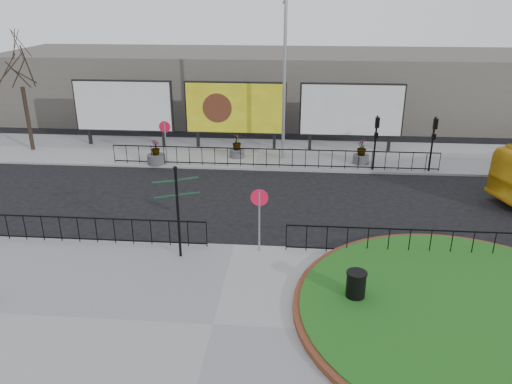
# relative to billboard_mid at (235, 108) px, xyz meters

# --- Properties ---
(ground) EXTENTS (90.00, 90.00, 0.00)m
(ground) POSITION_rel_billboard_mid_xyz_m (1.50, -12.97, -2.60)
(ground) COLOR black
(ground) RESTS_ON ground
(pavement_near) EXTENTS (30.00, 10.00, 0.12)m
(pavement_near) POSITION_rel_billboard_mid_xyz_m (1.50, -17.97, -2.54)
(pavement_near) COLOR gray
(pavement_near) RESTS_ON ground
(pavement_far) EXTENTS (44.00, 6.00, 0.12)m
(pavement_far) POSITION_rel_billboard_mid_xyz_m (1.50, -0.97, -2.54)
(pavement_far) COLOR gray
(pavement_far) RESTS_ON ground
(brick_edge) EXTENTS (10.40, 10.40, 0.18)m
(brick_edge) POSITION_rel_billboard_mid_xyz_m (9.00, -16.97, -2.39)
(brick_edge) COLOR brown
(brick_edge) RESTS_ON pavement_near
(grass_lawn) EXTENTS (10.00, 10.00, 0.22)m
(grass_lawn) POSITION_rel_billboard_mid_xyz_m (9.00, -16.97, -2.37)
(grass_lawn) COLOR #1E5316
(grass_lawn) RESTS_ON pavement_near
(railing_near_left) EXTENTS (10.00, 0.10, 1.10)m
(railing_near_left) POSITION_rel_billboard_mid_xyz_m (-4.50, -13.27, -1.93)
(railing_near_left) COLOR black
(railing_near_left) RESTS_ON pavement_near
(railing_near_right) EXTENTS (9.00, 0.10, 1.10)m
(railing_near_right) POSITION_rel_billboard_mid_xyz_m (8.00, -13.27, -1.93)
(railing_near_right) COLOR black
(railing_near_right) RESTS_ON pavement_near
(railing_far) EXTENTS (18.00, 0.10, 1.10)m
(railing_far) POSITION_rel_billboard_mid_xyz_m (2.50, -3.67, -1.93)
(railing_far) COLOR black
(railing_far) RESTS_ON pavement_far
(speed_sign_far) EXTENTS (0.64, 0.07, 2.47)m
(speed_sign_far) POSITION_rel_billboard_mid_xyz_m (-3.50, -3.57, -0.68)
(speed_sign_far) COLOR gray
(speed_sign_far) RESTS_ON pavement_far
(speed_sign_near) EXTENTS (0.64, 0.07, 2.47)m
(speed_sign_near) POSITION_rel_billboard_mid_xyz_m (2.50, -13.37, -0.68)
(speed_sign_near) COLOR gray
(speed_sign_near) RESTS_ON pavement_near
(billboard_left) EXTENTS (6.20, 0.31, 4.10)m
(billboard_left) POSITION_rel_billboard_mid_xyz_m (-7.00, 0.00, 0.00)
(billboard_left) COLOR black
(billboard_left) RESTS_ON pavement_far
(billboard_mid) EXTENTS (6.20, 0.31, 4.10)m
(billboard_mid) POSITION_rel_billboard_mid_xyz_m (0.00, 0.00, 0.00)
(billboard_mid) COLOR black
(billboard_mid) RESTS_ON pavement_far
(billboard_right) EXTENTS (6.20, 0.31, 4.10)m
(billboard_right) POSITION_rel_billboard_mid_xyz_m (7.00, 0.00, 0.00)
(billboard_right) COLOR black
(billboard_right) RESTS_ON pavement_far
(lamp_post) EXTENTS (0.74, 0.18, 9.23)m
(lamp_post) POSITION_rel_billboard_mid_xyz_m (3.01, -1.97, 2.23)
(lamp_post) COLOR gray
(lamp_post) RESTS_ON pavement_far
(signal_pole_a) EXTENTS (0.22, 0.26, 3.00)m
(signal_pole_a) POSITION_rel_billboard_mid_xyz_m (8.00, -3.63, -0.50)
(signal_pole_a) COLOR black
(signal_pole_a) RESTS_ON pavement_far
(signal_pole_b) EXTENTS (0.22, 0.26, 3.00)m
(signal_pole_b) POSITION_rel_billboard_mid_xyz_m (11.00, -3.63, -0.50)
(signal_pole_b) COLOR black
(signal_pole_b) RESTS_ON pavement_far
(tree_left) EXTENTS (2.00, 2.00, 7.00)m
(tree_left) POSITION_rel_billboard_mid_xyz_m (-12.50, -1.47, 1.02)
(tree_left) COLOR #2D2119
(tree_left) RESTS_ON pavement_far
(building_backdrop) EXTENTS (40.00, 10.00, 5.00)m
(building_backdrop) POSITION_rel_billboard_mid_xyz_m (1.50, 9.03, -0.10)
(building_backdrop) COLOR #5A554E
(building_backdrop) RESTS_ON ground
(fingerpost_sign) EXTENTS (1.58, 0.90, 3.49)m
(fingerpost_sign) POSITION_rel_billboard_mid_xyz_m (-0.35, -14.02, -0.37)
(fingerpost_sign) COLOR black
(fingerpost_sign) RESTS_ON pavement_near
(litter_bin) EXTENTS (0.64, 0.64, 1.07)m
(litter_bin) POSITION_rel_billboard_mid_xyz_m (5.74, -16.47, -1.94)
(litter_bin) COLOR black
(litter_bin) RESTS_ON pavement_near
(planter_a) EXTENTS (1.01, 1.01, 1.36)m
(planter_a) POSITION_rel_billboard_mid_xyz_m (-4.11, -3.57, -2.04)
(planter_a) COLOR #4C4C4F
(planter_a) RESTS_ON pavement_far
(planter_b) EXTENTS (0.88, 0.88, 1.38)m
(planter_b) POSITION_rel_billboard_mid_xyz_m (0.30, -1.97, -1.97)
(planter_b) COLOR #4C4C4F
(planter_b) RESTS_ON pavement_far
(planter_c) EXTENTS (0.91, 0.91, 1.40)m
(planter_c) POSITION_rel_billboard_mid_xyz_m (7.45, -2.52, -1.97)
(planter_c) COLOR #4C4C4F
(planter_c) RESTS_ON pavement_far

